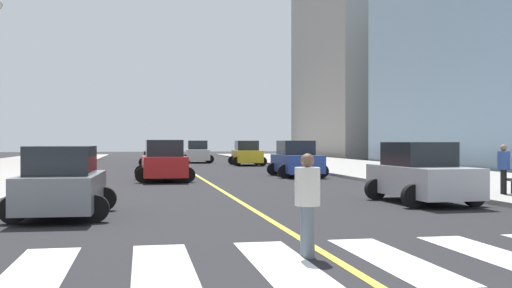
{
  "coord_description": "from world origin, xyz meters",
  "views": [
    {
      "loc": [
        -3.02,
        -5.18,
        1.88
      ],
      "look_at": [
        4.94,
        37.33,
        1.7
      ],
      "focal_mm": 43.19,
      "sensor_mm": 36.0,
      "label": 1
    }
  ],
  "objects_px": {
    "pedestrian_crossing": "(307,200)",
    "pedestrian_waiting_east": "(504,167)",
    "car_silver_seventh": "(421,174)",
    "car_black_fifth": "(157,155)",
    "car_blue_nearest": "(296,160)",
    "car_red_fourth": "(164,162)",
    "car_white_sixth": "(197,152)",
    "car_yellow_second": "(247,154)",
    "car_gray_third": "(62,184)"
  },
  "relations": [
    {
      "from": "car_yellow_second",
      "to": "car_silver_seventh",
      "type": "distance_m",
      "value": 30.21
    },
    {
      "from": "car_white_sixth",
      "to": "car_gray_third",
      "type": "bearing_deg",
      "value": 82.64
    },
    {
      "from": "car_yellow_second",
      "to": "pedestrian_crossing",
      "type": "relative_size",
      "value": 2.62
    },
    {
      "from": "pedestrian_crossing",
      "to": "car_black_fifth",
      "type": "bearing_deg",
      "value": -178.27
    },
    {
      "from": "car_blue_nearest",
      "to": "car_white_sixth",
      "type": "relative_size",
      "value": 0.96
    },
    {
      "from": "car_black_fifth",
      "to": "car_white_sixth",
      "type": "distance_m",
      "value": 8.84
    },
    {
      "from": "car_red_fourth",
      "to": "car_white_sixth",
      "type": "height_order",
      "value": "car_white_sixth"
    },
    {
      "from": "car_black_fifth",
      "to": "pedestrian_crossing",
      "type": "height_order",
      "value": "car_black_fifth"
    },
    {
      "from": "car_red_fourth",
      "to": "car_white_sixth",
      "type": "relative_size",
      "value": 0.98
    },
    {
      "from": "car_red_fourth",
      "to": "pedestrian_waiting_east",
      "type": "distance_m",
      "value": 15.4
    },
    {
      "from": "car_gray_third",
      "to": "car_black_fifth",
      "type": "distance_m",
      "value": 30.78
    },
    {
      "from": "car_blue_nearest",
      "to": "pedestrian_crossing",
      "type": "xyz_separation_m",
      "value": [
        -5.52,
        -22.25,
        0.03
      ]
    },
    {
      "from": "car_silver_seventh",
      "to": "car_white_sixth",
      "type": "bearing_deg",
      "value": -86.95
    },
    {
      "from": "car_red_fourth",
      "to": "pedestrian_waiting_east",
      "type": "bearing_deg",
      "value": -47.27
    },
    {
      "from": "car_gray_third",
      "to": "pedestrian_crossing",
      "type": "height_order",
      "value": "car_gray_third"
    },
    {
      "from": "car_yellow_second",
      "to": "pedestrian_crossing",
      "type": "distance_m",
      "value": 38.5
    },
    {
      "from": "car_red_fourth",
      "to": "car_silver_seventh",
      "type": "xyz_separation_m",
      "value": [
        7.36,
        -11.93,
        -0.04
      ]
    },
    {
      "from": "car_gray_third",
      "to": "pedestrian_waiting_east",
      "type": "bearing_deg",
      "value": 11.91
    },
    {
      "from": "car_silver_seventh",
      "to": "car_black_fifth",
      "type": "bearing_deg",
      "value": -78.3
    },
    {
      "from": "car_blue_nearest",
      "to": "car_yellow_second",
      "type": "relative_size",
      "value": 0.98
    },
    {
      "from": "car_white_sixth",
      "to": "pedestrian_waiting_east",
      "type": "distance_m",
      "value": 36.79
    },
    {
      "from": "car_blue_nearest",
      "to": "car_black_fifth",
      "type": "distance_m",
      "value": 16.18
    },
    {
      "from": "car_blue_nearest",
      "to": "car_silver_seventh",
      "type": "relative_size",
      "value": 1.02
    },
    {
      "from": "car_gray_third",
      "to": "car_silver_seventh",
      "type": "xyz_separation_m",
      "value": [
        10.34,
        1.66,
        0.04
      ]
    },
    {
      "from": "pedestrian_crossing",
      "to": "pedestrian_waiting_east",
      "type": "distance_m",
      "value": 12.55
    },
    {
      "from": "car_black_fifth",
      "to": "car_yellow_second",
      "type": "bearing_deg",
      "value": 10.65
    },
    {
      "from": "car_white_sixth",
      "to": "car_silver_seventh",
      "type": "bearing_deg",
      "value": 98.09
    },
    {
      "from": "pedestrian_crossing",
      "to": "car_gray_third",
      "type": "bearing_deg",
      "value": -144.26
    },
    {
      "from": "car_white_sixth",
      "to": "pedestrian_waiting_east",
      "type": "bearing_deg",
      "value": 103.31
    },
    {
      "from": "car_gray_third",
      "to": "car_silver_seventh",
      "type": "height_order",
      "value": "car_silver_seventh"
    },
    {
      "from": "car_gray_third",
      "to": "car_silver_seventh",
      "type": "bearing_deg",
      "value": 10.77
    },
    {
      "from": "car_white_sixth",
      "to": "car_silver_seventh",
      "type": "distance_m",
      "value": 37.13
    },
    {
      "from": "car_blue_nearest",
      "to": "car_gray_third",
      "type": "xyz_separation_m",
      "value": [
        -10.09,
        -16.03,
        -0.08
      ]
    },
    {
      "from": "pedestrian_crossing",
      "to": "pedestrian_waiting_east",
      "type": "bearing_deg",
      "value": 133.25
    },
    {
      "from": "car_blue_nearest",
      "to": "car_red_fourth",
      "type": "relative_size",
      "value": 0.98
    },
    {
      "from": "pedestrian_crossing",
      "to": "pedestrian_waiting_east",
      "type": "xyz_separation_m",
      "value": [
        9.06,
        8.69,
        0.12
      ]
    },
    {
      "from": "car_blue_nearest",
      "to": "car_white_sixth",
      "type": "xyz_separation_m",
      "value": [
        -3.25,
        22.6,
        0.02
      ]
    },
    {
      "from": "car_black_fifth",
      "to": "pedestrian_waiting_east",
      "type": "height_order",
      "value": "car_black_fifth"
    },
    {
      "from": "car_black_fifth",
      "to": "car_white_sixth",
      "type": "bearing_deg",
      "value": 65.44
    },
    {
      "from": "car_red_fourth",
      "to": "car_gray_third",
      "type": "bearing_deg",
      "value": -103.4
    },
    {
      "from": "car_red_fourth",
      "to": "pedestrian_crossing",
      "type": "xyz_separation_m",
      "value": [
        1.6,
        -19.81,
        0.01
      ]
    },
    {
      "from": "car_silver_seventh",
      "to": "pedestrian_waiting_east",
      "type": "bearing_deg",
      "value": -168.57
    },
    {
      "from": "pedestrian_crossing",
      "to": "car_white_sixth",
      "type": "bearing_deg",
      "value": 176.53
    },
    {
      "from": "car_red_fourth",
      "to": "pedestrian_crossing",
      "type": "height_order",
      "value": "car_red_fourth"
    },
    {
      "from": "car_red_fourth",
      "to": "car_yellow_second",
      "type": "bearing_deg",
      "value": 67.61
    },
    {
      "from": "car_blue_nearest",
      "to": "car_red_fourth",
      "type": "distance_m",
      "value": 7.52
    },
    {
      "from": "car_red_fourth",
      "to": "car_black_fifth",
      "type": "relative_size",
      "value": 1.02
    },
    {
      "from": "car_white_sixth",
      "to": "car_red_fourth",
      "type": "bearing_deg",
      "value": 83.91
    },
    {
      "from": "car_black_fifth",
      "to": "pedestrian_waiting_east",
      "type": "bearing_deg",
      "value": -68.95
    },
    {
      "from": "car_gray_third",
      "to": "pedestrian_crossing",
      "type": "bearing_deg",
      "value": -52.04
    }
  ]
}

